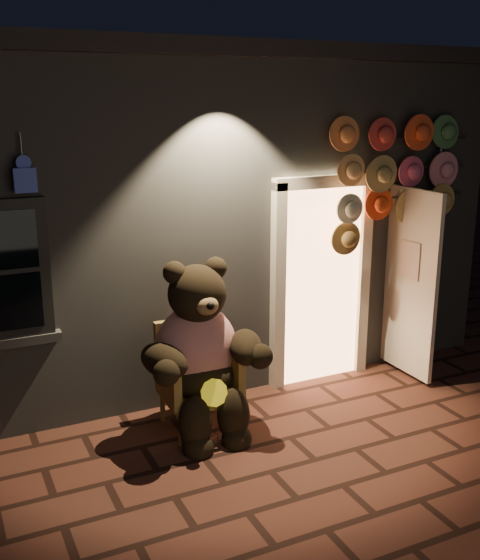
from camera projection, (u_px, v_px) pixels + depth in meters
ground at (271, 472)px, 5.33m from camera, size 60.00×60.00×0.00m
shop_building at (126, 196)px, 8.34m from camera, size 7.30×5.95×3.51m
wicker_armchair at (196, 375)px, 6.01m from camera, size 0.68×0.62×0.98m
teddy_bear at (200, 353)px, 5.83m from camera, size 1.22×0.95×1.68m
hat_rack at (395, 177)px, 6.74m from camera, size 1.75×0.22×2.76m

